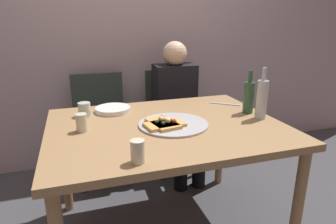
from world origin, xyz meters
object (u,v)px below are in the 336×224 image
pizza_slice_extra (163,123)px  chair_left (100,120)px  chair_right (172,113)px  pizza_tray (173,124)px  plate_stack (113,109)px  pizza_slice_last (165,124)px  tumbler_near (82,123)px  beer_bottle (262,99)px  wine_bottle (249,97)px  wine_glass (138,152)px  table_knife (225,104)px  guest_in_sweater (178,104)px  tumbler_far (84,110)px  dining_table (166,137)px

pizza_slice_extra → chair_left: chair_left is taller
pizza_slice_extra → chair_right: 1.06m
pizza_tray → plate_stack: size_ratio=1.76×
pizza_slice_last → chair_right: bearing=69.1°
tumbler_near → beer_bottle: bearing=-5.9°
wine_bottle → wine_glass: bearing=-150.8°
pizza_slice_extra → plate_stack: 0.44m
pizza_tray → wine_bottle: bearing=8.0°
wine_bottle → table_knife: bearing=102.2°
chair_right → guest_in_sweater: 0.20m
pizza_slice_last → table_knife: bearing=30.3°
wine_glass → table_knife: (0.79, 0.69, -0.05)m
pizza_slice_last → wine_bottle: (0.60, 0.10, 0.09)m
pizza_tray → tumbler_far: size_ratio=4.55×
beer_bottle → guest_in_sweater: bearing=106.0°
plate_stack → guest_in_sweater: (0.61, 0.42, -0.13)m
tumbler_near → pizza_slice_last: bearing=-11.4°
pizza_tray → pizza_slice_last: bearing=-154.1°
chair_left → guest_in_sweater: (0.66, -0.15, 0.13)m
beer_bottle → tumbler_near: 1.07m
chair_left → tumbler_far: bearing=77.5°
plate_stack → wine_bottle: bearing=-19.1°
table_knife → chair_right: (-0.18, 0.65, -0.25)m
table_knife → chair_left: (-0.84, 0.65, -0.25)m
pizza_slice_extra → tumbler_far: bearing=141.6°
tumbler_far → guest_in_sweater: size_ratio=0.08×
wine_bottle → tumbler_near: (-1.05, -0.01, -0.06)m
table_knife → guest_in_sweater: bearing=149.0°
plate_stack → chair_right: (0.61, 0.58, -0.26)m
table_knife → plate_stack: bearing=-146.3°
tumbler_near → table_knife: bearing=13.1°
tumbler_near → tumbler_far: size_ratio=1.13×
pizza_slice_extra → table_knife: 0.64m
guest_in_sweater → tumbler_far: bearing=30.5°
chair_right → chair_left: bearing=0.0°
beer_bottle → guest_in_sweater: (-0.24, 0.84, -0.24)m
pizza_slice_extra → guest_in_sweater: 0.89m
wine_bottle → table_knife: wine_bottle is taller
dining_table → tumbler_near: 0.49m
wine_glass → chair_right: chair_right is taller
tumbler_far → pizza_slice_last: bearing=-40.0°
chair_right → beer_bottle: bearing=103.6°
tumbler_near → wine_bottle: bearing=0.8°
tumbler_near → pizza_tray: bearing=-6.9°
wine_glass → pizza_slice_extra: bearing=59.4°
table_knife → chair_right: 0.72m
wine_glass → chair_right: (0.61, 1.33, -0.30)m
chair_left → chair_right: bearing=-180.0°
pizza_tray → beer_bottle: beer_bottle is taller
pizza_slice_extra → plate_stack: pizza_slice_extra is taller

